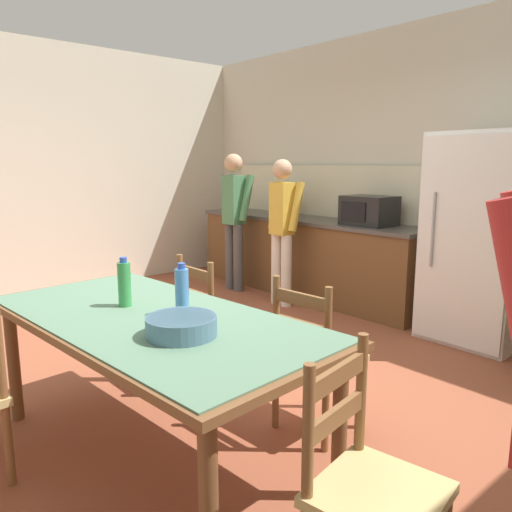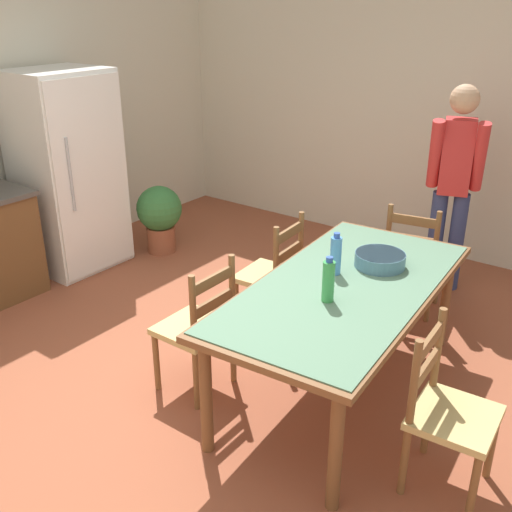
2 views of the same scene
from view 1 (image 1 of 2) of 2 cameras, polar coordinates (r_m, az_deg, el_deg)
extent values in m
plane|color=brown|center=(3.77, -5.28, -13.37)|extent=(8.32, 8.32, 0.00)
cube|color=beige|center=(5.44, 18.11, 9.25)|extent=(6.52, 0.12, 2.90)
cube|color=beige|center=(6.39, -23.12, 9.05)|extent=(0.12, 5.20, 2.90)
cube|color=brown|center=(5.90, 5.74, -0.20)|extent=(3.08, 0.62, 0.86)
cube|color=#4C4742|center=(5.83, 5.82, 4.14)|extent=(3.12, 0.66, 0.04)
cube|color=#B7BCC1|center=(6.32, 1.23, 4.74)|extent=(0.52, 0.38, 0.02)
cube|color=beige|center=(6.03, 7.91, 7.36)|extent=(3.08, 0.03, 0.60)
cube|color=white|center=(4.65, 24.32, 1.78)|extent=(0.79, 0.68, 1.78)
cube|color=white|center=(4.34, 22.36, 1.35)|extent=(0.76, 0.02, 1.71)
cylinder|color=#A5AAB2|center=(4.42, 19.55, 2.86)|extent=(0.02, 0.02, 0.62)
cube|color=black|center=(5.23, 12.80, 5.08)|extent=(0.50, 0.38, 0.30)
cube|color=black|center=(5.11, 11.04, 5.01)|extent=(0.30, 0.01, 0.19)
cube|color=tan|center=(6.00, 3.49, 6.28)|extent=(0.24, 0.16, 0.36)
cylinder|color=brown|center=(3.36, -25.97, -10.92)|extent=(0.07, 0.07, 0.72)
cylinder|color=brown|center=(1.93, -5.43, -26.74)|extent=(0.07, 0.07, 0.72)
cylinder|color=brown|center=(3.66, -14.43, -8.42)|extent=(0.07, 0.07, 0.72)
cylinder|color=brown|center=(2.41, 9.54, -18.57)|extent=(0.07, 0.07, 0.72)
cube|color=brown|center=(2.62, -11.83, -7.27)|extent=(2.07, 1.12, 0.04)
cube|color=#567A60|center=(2.61, -11.85, -6.77)|extent=(1.99, 1.07, 0.01)
cylinder|color=green|center=(2.78, -14.81, -3.16)|extent=(0.07, 0.07, 0.24)
cylinder|color=#2D51B2|center=(2.76, -14.94, -0.43)|extent=(0.04, 0.04, 0.03)
cylinder|color=#4C8ED6|center=(2.56, -8.45, -4.09)|extent=(0.07, 0.07, 0.24)
cylinder|color=#2D51B2|center=(2.53, -8.54, -1.14)|extent=(0.04, 0.04, 0.03)
cylinder|color=slate|center=(2.28, -8.52, -7.92)|extent=(0.32, 0.32, 0.09)
cylinder|color=slate|center=(2.27, -8.54, -7.08)|extent=(0.31, 0.31, 0.02)
cylinder|color=brown|center=(3.57, -0.53, -11.20)|extent=(0.04, 0.04, 0.41)
cylinder|color=brown|center=(3.83, -4.10, -9.66)|extent=(0.04, 0.04, 0.41)
cylinder|color=brown|center=(3.37, -5.02, -12.57)|extent=(0.04, 0.04, 0.41)
cylinder|color=brown|center=(3.65, -8.43, -10.81)|extent=(0.04, 0.04, 0.41)
cube|color=tan|center=(3.52, -4.58, -7.62)|extent=(0.42, 0.40, 0.04)
cylinder|color=brown|center=(3.21, -5.16, -4.76)|extent=(0.04, 0.04, 0.46)
cylinder|color=brown|center=(3.50, -8.64, -3.55)|extent=(0.04, 0.04, 0.46)
cube|color=brown|center=(3.33, -7.03, -1.98)|extent=(0.36, 0.03, 0.07)
cube|color=brown|center=(3.36, -6.97, -4.51)|extent=(0.36, 0.03, 0.07)
cylinder|color=brown|center=(2.80, -26.42, -18.81)|extent=(0.04, 0.04, 0.41)
cylinder|color=brown|center=(2.23, 11.39, -26.09)|extent=(0.04, 0.04, 0.41)
cube|color=tan|center=(1.90, 13.85, -24.96)|extent=(0.47, 0.48, 0.04)
cylinder|color=brown|center=(1.70, 5.99, -19.33)|extent=(0.04, 0.04, 0.46)
cylinder|color=brown|center=(1.98, 11.91, -14.99)|extent=(0.04, 0.04, 0.46)
cube|color=brown|center=(1.78, 9.33, -13.34)|extent=(0.09, 0.36, 0.07)
cube|color=brown|center=(1.85, 9.19, -17.65)|extent=(0.09, 0.36, 0.07)
cylinder|color=brown|center=(3.06, 11.90, -15.25)|extent=(0.04, 0.04, 0.41)
cylinder|color=brown|center=(3.25, 6.42, -13.51)|extent=(0.04, 0.04, 0.41)
cylinder|color=brown|center=(2.81, 7.93, -17.60)|extent=(0.04, 0.04, 0.41)
cylinder|color=brown|center=(3.01, 2.25, -15.46)|extent=(0.04, 0.04, 0.41)
cube|color=tan|center=(2.94, 7.22, -11.46)|extent=(0.45, 0.43, 0.04)
cylinder|color=brown|center=(2.62, 8.20, -8.40)|extent=(0.04, 0.04, 0.46)
cylinder|color=brown|center=(2.84, 2.32, -6.81)|extent=(0.04, 0.04, 0.46)
cube|color=brown|center=(2.69, 5.18, -4.98)|extent=(0.36, 0.05, 0.07)
cube|color=brown|center=(2.73, 5.13, -8.04)|extent=(0.36, 0.05, 0.07)
cylinder|color=#4C4C4C|center=(6.11, -2.98, -0.02)|extent=(0.12, 0.12, 0.81)
cylinder|color=#4C4C4C|center=(5.99, -2.03, -0.23)|extent=(0.12, 0.12, 0.81)
cube|color=#478456|center=(5.96, -2.56, 6.44)|extent=(0.23, 0.19, 0.57)
sphere|color=tan|center=(5.94, -2.60, 10.57)|extent=(0.22, 0.22, 0.22)
cylinder|color=#478456|center=(6.12, -3.02, 6.78)|extent=(0.09, 0.22, 0.55)
cylinder|color=#478456|center=(5.87, -1.09, 6.63)|extent=(0.09, 0.22, 0.55)
cylinder|color=silver|center=(5.47, 2.36, -1.45)|extent=(0.12, 0.12, 0.78)
cylinder|color=silver|center=(5.36, 3.49, -1.71)|extent=(0.12, 0.12, 0.78)
cube|color=gold|center=(5.31, 2.98, 5.44)|extent=(0.22, 0.18, 0.55)
sphere|color=tan|center=(5.29, 3.03, 9.88)|extent=(0.21, 0.21, 0.21)
cylinder|color=gold|center=(5.47, 2.34, 5.84)|extent=(0.09, 0.21, 0.52)
cylinder|color=gold|center=(5.25, 4.65, 5.62)|extent=(0.09, 0.21, 0.52)
camera|label=2|loc=(5.16, -45.99, 16.66)|focal=42.00mm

